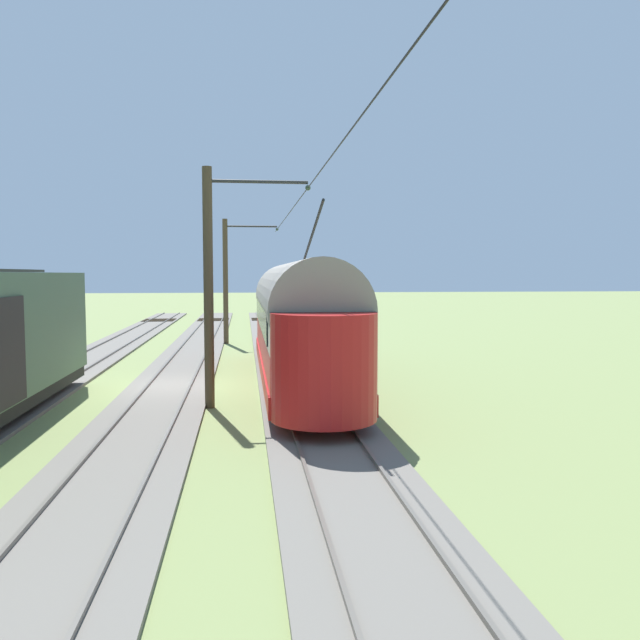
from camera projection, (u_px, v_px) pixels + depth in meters
The scene contains 9 objects.
ground_plane at pixel (170, 388), 21.24m from camera, with size 220.00×220.00×0.00m, color olive.
track_streetcar_siding at pixel (298, 382), 22.08m from camera, with size 2.80×80.00×0.18m.
track_adjacent_siding at pixel (171, 385), 21.55m from camera, with size 2.80×80.00×0.18m.
track_third_siding at pixel (38, 388), 21.02m from camera, with size 2.80×80.00×0.18m.
vintage_streetcar at pixel (298, 321), 21.65m from camera, with size 2.65×16.53×5.48m.
catenary_pole_foreground at pixel (227, 279), 34.58m from camera, with size 3.10×0.28×6.93m.
catenary_pole_mid_near at pixel (212, 283), 17.88m from camera, with size 3.10×0.28×6.93m.
overhead_wire_run at pixel (351, 125), 10.48m from camera, with size 2.90×54.60×0.18m.
spare_tie_stack at pixel (20, 356), 27.50m from camera, with size 2.40×2.40×0.54m.
Camera 1 is at (-2.54, 21.48, 3.88)m, focal length 34.96 mm.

